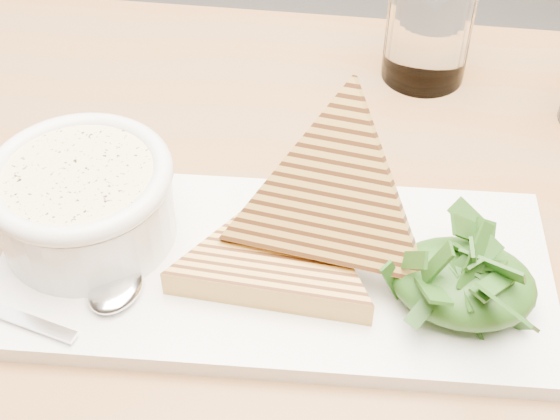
% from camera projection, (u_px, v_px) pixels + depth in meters
% --- Properties ---
extents(table_top, '(1.17, 0.83, 0.04)m').
position_uv_depth(table_top, '(341.00, 292.00, 0.59)').
color(table_top, olive).
rests_on(table_top, ground).
extents(table_leg_bl, '(0.06, 0.06, 0.69)m').
position_uv_depth(table_leg_bl, '(29.00, 228.00, 1.15)').
color(table_leg_bl, olive).
rests_on(table_leg_bl, ground).
extents(platter, '(0.42, 0.24, 0.01)m').
position_uv_depth(platter, '(274.00, 270.00, 0.57)').
color(platter, white).
rests_on(platter, table_top).
extents(soup_bowl, '(0.13, 0.13, 0.05)m').
position_uv_depth(soup_bowl, '(86.00, 208.00, 0.57)').
color(soup_bowl, white).
rests_on(soup_bowl, platter).
extents(soup, '(0.11, 0.11, 0.01)m').
position_uv_depth(soup, '(78.00, 177.00, 0.55)').
color(soup, beige).
rests_on(soup, soup_bowl).
extents(bowl_rim, '(0.14, 0.14, 0.01)m').
position_uv_depth(bowl_rim, '(78.00, 175.00, 0.55)').
color(bowl_rim, white).
rests_on(bowl_rim, soup_bowl).
extents(sandwich_flat, '(0.18, 0.18, 0.02)m').
position_uv_depth(sandwich_flat, '(278.00, 255.00, 0.56)').
color(sandwich_flat, gold).
rests_on(sandwich_flat, platter).
extents(sandwich_lean, '(0.18, 0.18, 0.19)m').
position_uv_depth(sandwich_lean, '(333.00, 199.00, 0.54)').
color(sandwich_lean, gold).
rests_on(sandwich_lean, sandwich_flat).
extents(salad_base, '(0.10, 0.08, 0.04)m').
position_uv_depth(salad_base, '(463.00, 283.00, 0.53)').
color(salad_base, '#163811').
rests_on(salad_base, platter).
extents(arugula_pile, '(0.11, 0.10, 0.05)m').
position_uv_depth(arugula_pile, '(465.00, 275.00, 0.53)').
color(arugula_pile, '#2D5D19').
rests_on(arugula_pile, platter).
extents(spoon_bowl, '(0.04, 0.05, 0.01)m').
position_uv_depth(spoon_bowl, '(116.00, 289.00, 0.54)').
color(spoon_bowl, silver).
rests_on(spoon_bowl, platter).
extents(spoon_handle, '(0.12, 0.03, 0.00)m').
position_uv_depth(spoon_handle, '(0.00, 311.00, 0.53)').
color(spoon_handle, silver).
rests_on(spoon_handle, platter).
extents(glass_near, '(0.08, 0.08, 0.12)m').
position_uv_depth(glass_near, '(430.00, 19.00, 0.72)').
color(glass_near, white).
rests_on(glass_near, table_top).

